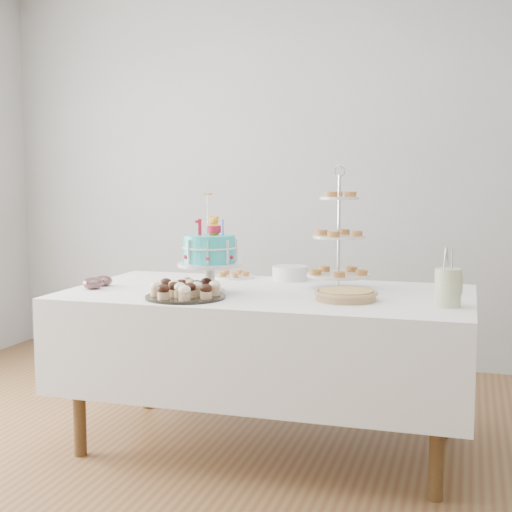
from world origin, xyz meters
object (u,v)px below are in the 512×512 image
(birthday_cake, at_px, (210,266))
(plate_stack, at_px, (290,273))
(utensil_pitcher, at_px, (448,286))
(cupcake_tray, at_px, (186,289))
(jam_bowl_b, at_px, (93,284))
(pie, at_px, (346,294))
(tiered_stand, at_px, (339,237))
(pastry_plate, at_px, (233,275))
(table, at_px, (268,338))
(jam_bowl_a, at_px, (103,281))

(birthday_cake, relative_size, plate_stack, 2.45)
(birthday_cake, height_order, utensil_pitcher, birthday_cake)
(cupcake_tray, bearing_deg, jam_bowl_b, 167.91)
(birthday_cake, xyz_separation_m, cupcake_tray, (-0.05, -0.18, -0.09))
(pie, height_order, tiered_stand, tiered_stand)
(birthday_cake, relative_size, pie, 1.65)
(birthday_cake, bearing_deg, pastry_plate, 80.02)
(pie, relative_size, tiered_stand, 0.47)
(jam_bowl_b, bearing_deg, birthday_cake, 5.99)
(pie, bearing_deg, pastry_plate, 142.74)
(tiered_stand, height_order, pastry_plate, tiered_stand)
(jam_bowl_b, xyz_separation_m, utensil_pitcher, (1.68, 0.01, 0.06))
(table, relative_size, jam_bowl_b, 19.37)
(plate_stack, bearing_deg, jam_bowl_a, -150.60)
(pie, xyz_separation_m, utensil_pitcher, (0.44, -0.03, 0.06))
(jam_bowl_b, bearing_deg, pie, 1.96)
(jam_bowl_b, bearing_deg, cupcake_tray, -12.09)
(pie, height_order, plate_stack, plate_stack)
(table, height_order, cupcake_tray, cupcake_tray)
(cupcake_tray, distance_m, utensil_pitcher, 1.15)
(cupcake_tray, distance_m, tiered_stand, 0.81)
(plate_stack, bearing_deg, jam_bowl_b, -145.54)
(table, relative_size, plate_stack, 10.03)
(table, height_order, pastry_plate, pastry_plate)
(pie, bearing_deg, tiered_stand, 106.03)
(table, xyz_separation_m, pastry_plate, (-0.31, 0.40, 0.24))
(birthday_cake, relative_size, pastry_plate, 2.08)
(table, relative_size, pastry_plate, 8.50)
(pie, bearing_deg, cupcake_tray, -167.39)
(birthday_cake, distance_m, utensil_pitcher, 1.09)
(table, height_order, jam_bowl_a, jam_bowl_a)
(tiered_stand, relative_size, pastry_plate, 2.68)
(birthday_cake, bearing_deg, table, 9.42)
(birthday_cake, xyz_separation_m, jam_bowl_a, (-0.59, 0.04, -0.10))
(jam_bowl_b, bearing_deg, jam_bowl_a, 90.00)
(table, distance_m, jam_bowl_a, 0.88)
(table, bearing_deg, jam_bowl_a, -174.65)
(cupcake_tray, bearing_deg, pie, 12.61)
(tiered_stand, bearing_deg, pie, -73.97)
(table, bearing_deg, tiered_stand, 30.77)
(birthday_cake, bearing_deg, pie, -17.98)
(pastry_plate, bearing_deg, utensil_pitcher, -26.46)
(table, relative_size, pie, 6.75)
(birthday_cake, xyz_separation_m, pie, (0.65, -0.02, -0.10))
(pie, relative_size, jam_bowl_b, 2.87)
(tiered_stand, distance_m, plate_stack, 0.43)
(pie, relative_size, utensil_pitcher, 1.15)
(jam_bowl_b, bearing_deg, utensil_pitcher, 0.37)
(table, distance_m, jam_bowl_b, 0.90)
(table, bearing_deg, birthday_cake, -154.29)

